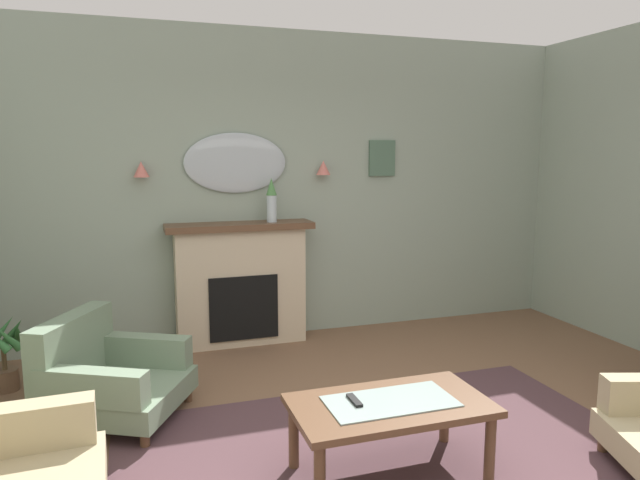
% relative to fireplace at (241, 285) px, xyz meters
% --- Properties ---
extents(wall_back, '(6.96, 0.10, 2.96)m').
position_rel_fireplace_xyz_m(wall_back, '(0.46, 0.22, 0.91)').
color(wall_back, '#93A393').
rests_on(wall_back, ground).
extents(patterned_rug, '(3.20, 2.40, 0.01)m').
position_rel_fireplace_xyz_m(patterned_rug, '(0.46, -2.53, -0.56)').
color(patterned_rug, '#4C3338').
rests_on(patterned_rug, ground).
extents(fireplace, '(1.36, 0.36, 1.16)m').
position_rel_fireplace_xyz_m(fireplace, '(0.00, 0.00, 0.00)').
color(fireplace, beige).
rests_on(fireplace, ground).
extents(mantel_vase_right, '(0.10, 0.10, 0.41)m').
position_rel_fireplace_xyz_m(mantel_vase_right, '(0.30, -0.03, 0.80)').
color(mantel_vase_right, silver).
rests_on(mantel_vase_right, fireplace).
extents(wall_mirror, '(0.96, 0.06, 0.56)m').
position_rel_fireplace_xyz_m(wall_mirror, '(-0.00, 0.14, 1.14)').
color(wall_mirror, '#B2BCC6').
extents(wall_sconce_left, '(0.14, 0.14, 0.14)m').
position_rel_fireplace_xyz_m(wall_sconce_left, '(-0.85, 0.09, 1.09)').
color(wall_sconce_left, '#D17066').
extents(wall_sconce_right, '(0.14, 0.14, 0.14)m').
position_rel_fireplace_xyz_m(wall_sconce_right, '(0.85, 0.09, 1.09)').
color(wall_sconce_right, '#D17066').
extents(framed_picture, '(0.28, 0.03, 0.36)m').
position_rel_fireplace_xyz_m(framed_picture, '(1.50, 0.15, 1.18)').
color(framed_picture, '#4C6B56').
extents(coffee_table, '(1.10, 0.60, 0.45)m').
position_rel_fireplace_xyz_m(coffee_table, '(0.37, -2.52, -0.19)').
color(coffee_table, brown).
rests_on(coffee_table, ground).
extents(tv_remote, '(0.04, 0.16, 0.02)m').
position_rel_fireplace_xyz_m(tv_remote, '(0.18, -2.47, -0.12)').
color(tv_remote, black).
rests_on(tv_remote, coffee_table).
extents(armchair_by_coffee_table, '(1.10, 1.09, 0.71)m').
position_rel_fireplace_xyz_m(armchair_by_coffee_table, '(-1.16, -1.26, -0.27)').
color(armchair_by_coffee_table, gray).
rests_on(armchair_by_coffee_table, ground).
extents(potted_plant_small_fern, '(0.36, 0.36, 0.57)m').
position_rel_fireplace_xyz_m(potted_plant_small_fern, '(-1.92, -0.53, -0.27)').
color(potted_plant_small_fern, brown).
rests_on(potted_plant_small_fern, ground).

